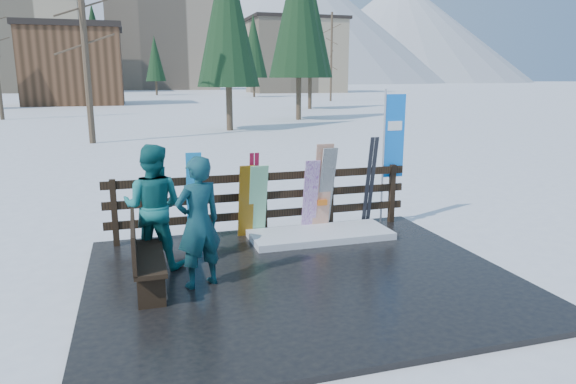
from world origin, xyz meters
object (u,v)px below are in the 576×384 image
object	(u,v)px
snowboard_1	(258,201)
snowboard_2	(246,202)
person_back	(153,207)
snowboard_0	(194,198)
snowboard_5	(323,188)
bench	(143,254)
snowboard_4	(326,189)
rental_flag	(392,141)
snowboard_3	(310,196)
person_front	(199,222)

from	to	relation	value
snowboard_1	snowboard_2	world-z (taller)	snowboard_2
snowboard_1	snowboard_2	distance (m)	0.21
snowboard_1	person_back	world-z (taller)	person_back
snowboard_0	snowboard_5	size ratio (longest dim) A/B	0.96
bench	snowboard_4	bearing A→B (deg)	29.36
snowboard_1	snowboard_2	xyz separation A→B (m)	(-0.21, 0.00, 0.01)
snowboard_1	snowboard_5	distance (m)	1.24
rental_flag	snowboard_2	bearing A→B (deg)	-174.77
snowboard_1	person_back	xyz separation A→B (m)	(-1.83, -0.98, 0.27)
bench	snowboard_4	world-z (taller)	snowboard_4
bench	snowboard_0	distance (m)	2.09
snowboard_1	snowboard_5	bearing A→B (deg)	0.00
rental_flag	person_back	bearing A→B (deg)	-164.68
snowboard_2	person_back	distance (m)	1.91
snowboard_2	person_back	bearing A→B (deg)	-148.79
snowboard_0	snowboard_1	size ratio (longest dim) A/B	1.17
snowboard_0	snowboard_2	world-z (taller)	snowboard_0
snowboard_2	rental_flag	bearing A→B (deg)	5.23
snowboard_3	person_back	xyz separation A→B (m)	(-2.82, -0.98, 0.25)
snowboard_1	snowboard_4	xyz separation A→B (m)	(1.30, 0.00, 0.13)
bench	snowboard_3	distance (m)	3.54
bench	person_front	distance (m)	0.84
rental_flag	bench	bearing A→B (deg)	-155.84
bench	rental_flag	xyz separation A→B (m)	(4.76, 2.14, 1.09)
snowboard_5	person_front	size ratio (longest dim) A/B	0.92
snowboard_0	snowboard_4	xyz separation A→B (m)	(2.41, -0.00, -0.00)
snowboard_1	person_front	distance (m)	2.32
snowboard_0	snowboard_3	world-z (taller)	snowboard_0
snowboard_4	snowboard_1	bearing A→B (deg)	-180.00
snowboard_2	snowboard_4	distance (m)	1.51
snowboard_2	rental_flag	size ratio (longest dim) A/B	0.53
bench	snowboard_4	size ratio (longest dim) A/B	0.92
snowboard_2	snowboard_4	size ratio (longest dim) A/B	0.84
snowboard_0	person_back	xyz separation A→B (m)	(-0.72, -0.98, 0.14)
snowboard_4	snowboard_0	bearing A→B (deg)	180.00
snowboard_4	rental_flag	size ratio (longest dim) A/B	0.63
bench	snowboard_3	bearing A→B (deg)	31.80
snowboard_0	person_back	distance (m)	1.22
snowboard_2	person_front	world-z (taller)	person_front
snowboard_4	person_front	xyz separation A→B (m)	(-2.57, -1.93, 0.11)
snowboard_3	snowboard_4	bearing A→B (deg)	-0.00
bench	snowboard_3	size ratio (longest dim) A/B	1.08
snowboard_1	snowboard_5	world-z (taller)	snowboard_5
snowboard_5	person_front	bearing A→B (deg)	-142.40
person_back	snowboard_5	bearing A→B (deg)	-141.44
bench	snowboard_0	bearing A→B (deg)	63.99
snowboard_0	snowboard_3	distance (m)	2.10
snowboard_3	rental_flag	xyz separation A→B (m)	(1.75, 0.27, 0.92)
bench	snowboard_0	size ratio (longest dim) A/B	0.94
snowboard_3	person_front	size ratio (longest dim) A/B	0.77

